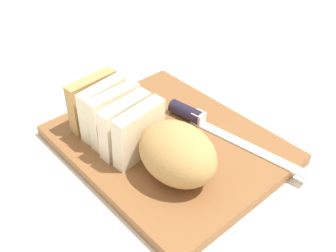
{
  "coord_description": "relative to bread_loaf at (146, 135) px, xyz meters",
  "views": [
    {
      "loc": [
        -0.39,
        0.34,
        0.45
      ],
      "look_at": [
        0.0,
        0.0,
        0.05
      ],
      "focal_mm": 42.72,
      "sensor_mm": 36.0,
      "label": 1
    }
  ],
  "objects": [
    {
      "name": "crumb_near_loaf",
      "position": [
        0.0,
        -0.08,
        -0.04
      ],
      "size": [
        0.0,
        0.0,
        0.0
      ],
      "primitive_type": "sphere",
      "color": "tan",
      "rests_on": "cutting_board"
    },
    {
      "name": "cutting_board",
      "position": [
        0.01,
        -0.05,
        -0.06
      ],
      "size": [
        0.37,
        0.3,
        0.02
      ],
      "primitive_type": "cube",
      "rotation": [
        0.0,
        0.0,
        0.01
      ],
      "color": "brown",
      "rests_on": "ground_plane"
    },
    {
      "name": "crumb_stray_right",
      "position": [
        0.02,
        -0.03,
        -0.04
      ],
      "size": [
        0.0,
        0.0,
        0.0
      ],
      "primitive_type": "sphere",
      "color": "tan",
      "rests_on": "cutting_board"
    },
    {
      "name": "bread_knife",
      "position": [
        0.01,
        -0.13,
        -0.04
      ],
      "size": [
        0.27,
        0.06,
        0.02
      ],
      "rotation": [
        0.0,
        0.0,
        3.3
      ],
      "color": "silver",
      "rests_on": "cutting_board"
    },
    {
      "name": "bread_loaf",
      "position": [
        0.0,
        0.0,
        0.0
      ],
      "size": [
        0.28,
        0.12,
        0.09
      ],
      "rotation": [
        0.0,
        0.0,
        0.11
      ],
      "color": "tan",
      "rests_on": "cutting_board"
    },
    {
      "name": "crumb_near_knife",
      "position": [
        0.03,
        -0.05,
        -0.04
      ],
      "size": [
        0.0,
        0.0,
        0.0
      ],
      "primitive_type": "sphere",
      "color": "tan",
      "rests_on": "cutting_board"
    },
    {
      "name": "crumb_stray_left",
      "position": [
        -0.06,
        -0.07,
        -0.04
      ],
      "size": [
        0.01,
        0.01,
        0.01
      ],
      "primitive_type": "sphere",
      "color": "tan",
      "rests_on": "cutting_board"
    },
    {
      "name": "ground_plane",
      "position": [
        0.01,
        -0.05,
        -0.07
      ],
      "size": [
        3.0,
        3.0,
        0.0
      ],
      "primitive_type": "plane",
      "color": "silver"
    }
  ]
}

